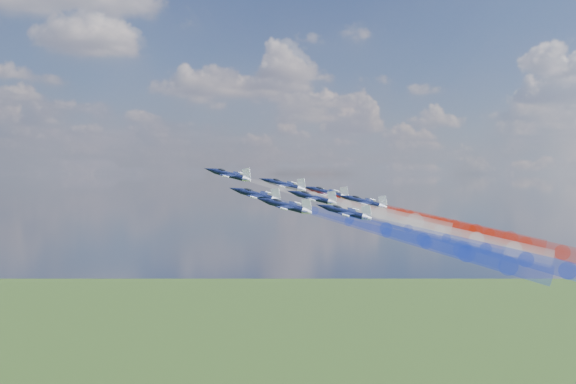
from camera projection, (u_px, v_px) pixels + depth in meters
name	position (u px, v px, depth m)	size (l,w,h in m)	color
jet_lead	(229.00, 175.00, 170.84)	(10.15, 12.68, 3.38)	black
trail_lead	(347.00, 205.00, 162.69)	(4.23, 48.15, 4.23)	white
jet_inner_left	(257.00, 195.00, 157.28)	(10.15, 12.68, 3.38)	black
trail_inner_left	(386.00, 229.00, 149.13)	(4.23, 48.15, 4.23)	#1935DB
jet_inner_right	(284.00, 185.00, 175.39)	(10.15, 12.68, 3.38)	black
trail_inner_right	(401.00, 215.00, 167.24)	(4.23, 48.15, 4.23)	red
jet_outer_left	(286.00, 206.00, 147.74)	(10.15, 12.68, 3.38)	black
trail_outer_left	(426.00, 243.00, 139.59)	(4.23, 48.15, 4.23)	#1935DB
jet_center_third	(313.00, 198.00, 164.27)	(10.15, 12.68, 3.38)	black
trail_center_third	(440.00, 230.00, 156.12)	(4.23, 48.15, 4.23)	white
jet_outer_right	(327.00, 193.00, 180.00)	(10.15, 12.68, 3.38)	black
trail_outer_right	(443.00, 222.00, 171.85)	(4.23, 48.15, 4.23)	red
jet_rear_left	(346.00, 212.00, 151.48)	(10.15, 12.68, 3.38)	black
trail_rear_left	(486.00, 249.00, 143.33)	(4.23, 48.15, 4.23)	#1935DB
jet_rear_right	(364.00, 202.00, 169.37)	(10.15, 12.68, 3.38)	black
trail_rear_right	(489.00, 234.00, 161.22)	(4.23, 48.15, 4.23)	red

